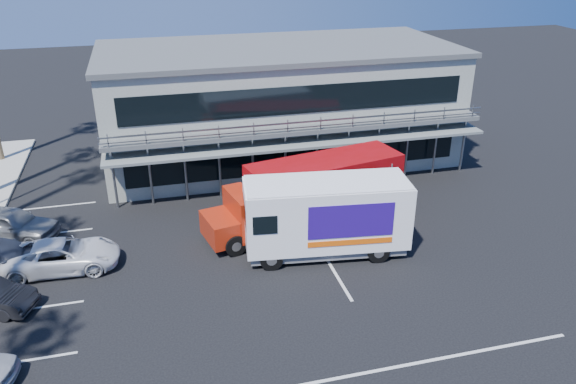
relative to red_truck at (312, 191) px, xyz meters
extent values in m
plane|color=black|center=(-2.30, -4.85, -1.92)|extent=(120.00, 120.00, 0.00)
cube|color=gray|center=(0.70, 10.15, 1.58)|extent=(22.00, 10.00, 7.00)
cube|color=#515454|center=(0.70, 10.15, 5.23)|extent=(22.40, 10.40, 0.30)
cube|color=#515454|center=(0.70, 4.55, 1.68)|extent=(22.00, 1.20, 0.25)
cube|color=gray|center=(0.70, 4.00, 2.18)|extent=(22.00, 0.08, 0.90)
cube|color=slate|center=(0.70, 4.25, 0.98)|extent=(22.00, 1.80, 0.15)
cube|color=black|center=(0.70, 5.13, -0.32)|extent=(20.00, 0.06, 1.60)
cube|color=black|center=(0.70, 5.13, 3.28)|extent=(20.00, 0.06, 1.60)
cube|color=#9C200C|center=(-4.86, -1.04, -0.92)|extent=(1.83, 2.49, 1.20)
cube|color=#9C200C|center=(-3.79, -0.81, -0.37)|extent=(1.50, 2.65, 2.09)
cube|color=black|center=(-3.79, -0.81, 0.23)|extent=(0.49, 2.08, 0.70)
cube|color=#9C0911|center=(0.70, 0.15, 0.28)|extent=(8.32, 4.10, 2.59)
cube|color=slate|center=(0.70, 0.15, -1.27)|extent=(8.25, 3.74, 0.30)
cube|color=white|center=(0.96, -1.08, 0.18)|extent=(7.19, 1.56, 0.85)
cube|color=white|center=(0.44, 1.38, 0.18)|extent=(7.19, 1.56, 0.85)
cylinder|color=black|center=(-4.34, -2.05, -1.40)|extent=(1.07, 0.49, 1.04)
cylinder|color=black|center=(-4.80, 0.10, -1.40)|extent=(1.07, 0.49, 1.04)
cylinder|color=black|center=(-1.22, -1.38, -1.40)|extent=(1.07, 0.49, 1.04)
cylinder|color=black|center=(-1.68, 0.76, -1.40)|extent=(1.07, 0.49, 1.04)
cylinder|color=black|center=(3.47, -0.38, -1.40)|extent=(1.07, 0.49, 1.04)
cylinder|color=black|center=(3.01, 1.76, -1.40)|extent=(1.07, 0.49, 1.04)
cube|color=white|center=(-0.18, -2.85, 0.17)|extent=(7.76, 3.48, 3.00)
cube|color=slate|center=(-0.18, -2.85, -1.49)|extent=(7.43, 3.18, 0.38)
cube|color=black|center=(-3.89, -2.39, 0.49)|extent=(0.32, 2.10, 1.02)
cube|color=white|center=(-0.18, -2.85, 1.71)|extent=(7.61, 3.41, 0.09)
cube|color=#270D7A|center=(0.51, -4.25, 0.39)|extent=(3.83, 0.50, 1.61)
cube|color=#270D7A|center=(0.83, -1.66, 0.39)|extent=(3.83, 0.50, 1.61)
cube|color=#F2590C|center=(0.51, -4.25, -0.69)|extent=(3.83, 0.50, 0.27)
cylinder|color=black|center=(-2.98, -3.65, -1.40)|extent=(1.06, 0.40, 1.03)
cylinder|color=black|center=(-2.70, -1.39, -1.40)|extent=(1.06, 0.40, 1.03)
cylinder|color=black|center=(1.91, -4.26, -1.40)|extent=(1.06, 0.40, 1.03)
cylinder|color=black|center=(2.19, -2.00, -1.40)|extent=(1.06, 0.40, 1.03)
imported|color=white|center=(-12.05, -1.24, -1.22)|extent=(5.08, 2.51, 1.39)
imported|color=slate|center=(-14.80, 2.35, -1.12)|extent=(5.04, 3.63, 1.59)
camera|label=1|loc=(-7.64, -24.63, 12.00)|focal=35.00mm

